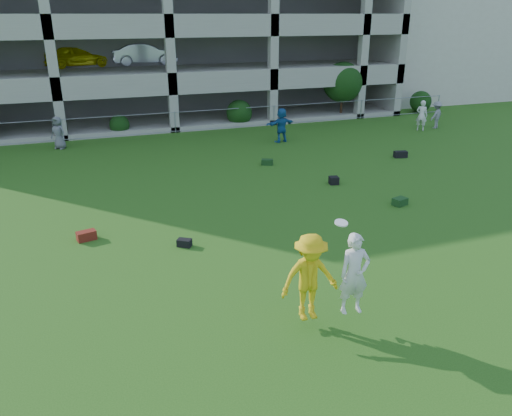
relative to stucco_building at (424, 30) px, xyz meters
name	(u,v)px	position (x,y,z in m)	size (l,w,h in m)	color
ground	(336,303)	(-23.00, -28.00, -5.00)	(100.00, 100.00, 0.00)	#235114
stucco_building	(424,30)	(0.00, 0.00, 0.00)	(16.00, 14.00, 10.00)	beige
bystander_c	(58,133)	(-29.14, -10.59, -4.20)	(0.78, 0.51, 1.60)	slate
bystander_d	(281,125)	(-18.20, -13.05, -4.11)	(1.66, 0.53, 1.79)	#225C9C
bystander_e	(422,115)	(-9.56, -13.20, -4.14)	(0.63, 0.41, 1.73)	silver
bystander_f	(436,115)	(-8.36, -12.98, -4.22)	(1.01, 0.58, 1.56)	gray
bag_red_a	(86,236)	(-28.34, -22.38, -4.86)	(0.55, 0.30, 0.28)	#551A0E
bag_black_b	(184,243)	(-25.69, -23.80, -4.89)	(0.40, 0.25, 0.22)	black
bag_green_c	(400,202)	(-17.82, -23.07, -4.87)	(0.50, 0.35, 0.26)	#133413
crate_d	(334,180)	(-18.91, -20.20, -4.85)	(0.35, 0.35, 0.30)	black
bag_black_e	(400,154)	(-14.09, -17.77, -4.85)	(0.60, 0.30, 0.30)	black
bag_green_g	(267,162)	(-20.42, -16.79, -4.88)	(0.50, 0.30, 0.25)	#163613
frisbee_contest	(319,277)	(-23.86, -28.72, -3.77)	(1.80, 1.03, 2.23)	yellow
parking_garage	(145,18)	(-23.01, -0.30, 1.01)	(30.00, 14.00, 12.00)	#9E998C
fence	(175,122)	(-23.00, -9.00, -4.39)	(36.06, 0.06, 1.20)	gray
shrub_row	(248,100)	(-18.41, -8.30, -3.49)	(34.38, 2.52, 3.50)	#163D11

